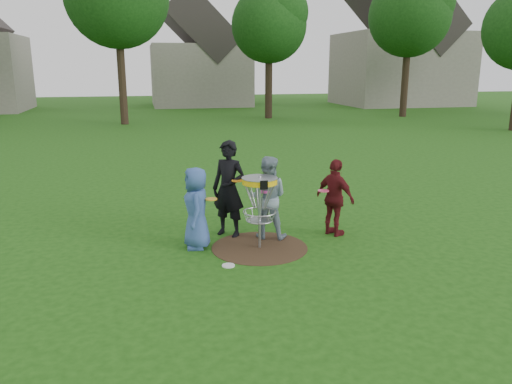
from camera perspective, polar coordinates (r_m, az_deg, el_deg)
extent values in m
plane|color=#19470F|center=(9.38, 0.41, -6.37)|extent=(100.00, 100.00, 0.00)
cylinder|color=#47331E|center=(9.38, 0.41, -6.35)|extent=(1.80, 1.80, 0.01)
imported|color=#375798|center=(9.23, -6.84, -1.84)|extent=(0.51, 0.76, 1.53)
imported|color=black|center=(9.81, -3.14, 0.36)|extent=(0.83, 0.79, 1.91)
imported|color=gray|center=(9.71, 1.30, -0.62)|extent=(0.96, 0.87, 1.63)
imported|color=#5C1519|center=(9.97, 9.03, -0.66)|extent=(0.77, 0.97, 1.54)
cylinder|color=white|center=(8.57, -3.18, -8.39)|extent=(0.22, 0.22, 0.02)
cylinder|color=#9EA0A5|center=(9.16, 0.42, -2.33)|extent=(0.05, 0.05, 1.38)
cylinder|color=yellow|center=(9.01, 0.42, 1.27)|extent=(0.64, 0.64, 0.10)
cylinder|color=#9EA0A5|center=(9.00, 0.42, 1.62)|extent=(0.66, 0.66, 0.01)
cube|color=black|center=(8.71, 0.91, 0.80)|extent=(0.14, 0.02, 0.16)
torus|color=#9EA0A5|center=(9.16, 0.42, -2.27)|extent=(0.62, 0.62, 0.02)
torus|color=#9EA0A5|center=(9.21, 0.42, -3.22)|extent=(0.50, 0.50, 0.02)
cylinder|color=#9EA0A5|center=(9.21, 0.42, -3.28)|extent=(0.44, 0.44, 0.01)
cylinder|color=#F5AB1B|center=(9.15, -5.13, -0.81)|extent=(0.22, 0.22, 0.02)
cylinder|color=orange|center=(9.54, -2.15, 1.32)|extent=(0.22, 0.22, 0.02)
cylinder|color=#EB3DB3|center=(9.40, 0.92, 0.05)|extent=(0.22, 0.22, 0.02)
cylinder|color=#F4406F|center=(9.77, 7.72, 0.15)|extent=(0.22, 0.22, 0.02)
cylinder|color=#38281C|center=(30.08, -15.03, 11.88)|extent=(0.46, 0.46, 4.62)
cylinder|color=#38281C|center=(32.58, 1.45, 11.75)|extent=(0.46, 0.46, 3.78)
sphere|color=#164211|center=(32.64, 1.50, 18.56)|extent=(4.68, 4.68, 4.68)
cylinder|color=#38281C|center=(34.99, 16.63, 11.70)|extent=(0.46, 0.46, 4.20)
sphere|color=#164211|center=(35.10, 17.15, 18.71)|extent=(5.20, 5.20, 5.20)
cube|color=gray|center=(43.84, -6.43, 13.11)|extent=(8.00, 7.00, 5.00)
cube|color=#2D2826|center=(43.95, -6.58, 18.25)|extent=(6.11, 7.14, 6.11)
cube|color=gray|center=(46.14, 16.11, 13.33)|extent=(10.00, 8.00, 6.00)
cube|color=#2D2826|center=(46.36, 16.54, 19.26)|extent=(7.64, 8.16, 7.64)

